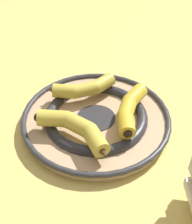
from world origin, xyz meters
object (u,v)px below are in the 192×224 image
decorative_bowl (96,119)px  banana_b (83,88)px  banana_c (130,108)px  banana_a (76,128)px

decorative_bowl → banana_b: size_ratio=1.99×
decorative_bowl → banana_b: 0.09m
decorative_bowl → banana_b: (0.08, -0.01, 0.04)m
decorative_bowl → banana_c: bearing=-122.3°
banana_a → decorative_bowl: bearing=-85.7°
banana_b → banana_a: bearing=-113.0°
decorative_bowl → banana_b: banana_b is taller
banana_a → banana_c: banana_a is taller
decorative_bowl → banana_c: size_ratio=2.36×
banana_a → banana_c: bearing=-115.7°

